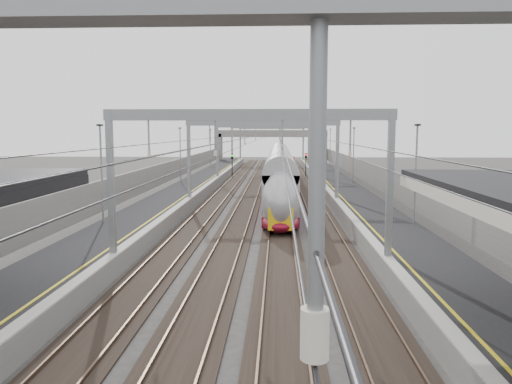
{
  "coord_description": "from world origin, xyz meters",
  "views": [
    {
      "loc": [
        1.32,
        -0.29,
        6.61
      ],
      "look_at": [
        0.0,
        29.42,
        3.0
      ],
      "focal_mm": 35.0,
      "sensor_mm": 36.0,
      "label": 1
    }
  ],
  "objects": [
    {
      "name": "platform_left",
      "position": [
        -8.0,
        45.0,
        0.5
      ],
      "size": [
        4.0,
        120.0,
        1.0
      ],
      "primitive_type": "cube",
      "color": "black",
      "rests_on": "ground"
    },
    {
      "name": "platform_right",
      "position": [
        8.0,
        45.0,
        0.5
      ],
      "size": [
        4.0,
        120.0,
        1.0
      ],
      "primitive_type": "cube",
      "color": "black",
      "rests_on": "ground"
    },
    {
      "name": "tracks",
      "position": [
        0.0,
        45.0,
        0.05
      ],
      "size": [
        11.4,
        140.0,
        0.2
      ],
      "color": "black",
      "rests_on": "ground"
    },
    {
      "name": "overhead_line",
      "position": [
        0.0,
        51.62,
        6.14
      ],
      "size": [
        13.0,
        140.0,
        6.6
      ],
      "color": "gray",
      "rests_on": "platform_left"
    },
    {
      "name": "overbridge",
      "position": [
        0.0,
        100.0,
        5.31
      ],
      "size": [
        22.0,
        2.2,
        6.9
      ],
      "color": "slate",
      "rests_on": "ground"
    },
    {
      "name": "wall_left",
      "position": [
        -11.2,
        45.0,
        1.6
      ],
      "size": [
        0.3,
        120.0,
        3.2
      ],
      "primitive_type": "cube",
      "color": "slate",
      "rests_on": "ground"
    },
    {
      "name": "wall_right",
      "position": [
        11.2,
        45.0,
        1.6
      ],
      "size": [
        0.3,
        120.0,
        3.2
      ],
      "primitive_type": "cube",
      "color": "slate",
      "rests_on": "ground"
    },
    {
      "name": "train",
      "position": [
        1.5,
        51.42,
        1.97
      ],
      "size": [
        2.52,
        45.86,
        3.99
      ],
      "color": "maroon",
      "rests_on": "ground"
    },
    {
      "name": "signal_green",
      "position": [
        -5.2,
        70.02,
        2.42
      ],
      "size": [
        0.32,
        0.32,
        3.48
      ],
      "color": "black",
      "rests_on": "ground"
    },
    {
      "name": "signal_red_near",
      "position": [
        3.2,
        62.56,
        2.42
      ],
      "size": [
        0.32,
        0.32,
        3.48
      ],
      "color": "black",
      "rests_on": "ground"
    },
    {
      "name": "signal_red_far",
      "position": [
        5.4,
        73.23,
        2.42
      ],
      "size": [
        0.32,
        0.32,
        3.48
      ],
      "color": "black",
      "rests_on": "ground"
    }
  ]
}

